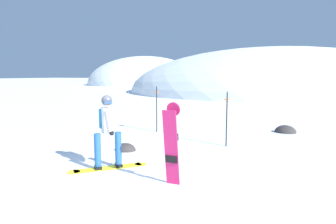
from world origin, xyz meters
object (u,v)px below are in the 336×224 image
at_px(piste_marker_far, 157,105).
at_px(snowboarder_main, 107,129).
at_px(spare_snowboard, 172,144).
at_px(piste_marker_near, 227,115).
at_px(rock_small, 285,132).
at_px(rock_dark, 126,150).

bearing_deg(piste_marker_far, snowboarder_main, -77.46).
height_order(spare_snowboard, piste_marker_near, piste_marker_near).
height_order(piste_marker_near, rock_small, piste_marker_near).
distance_m(piste_marker_near, piste_marker_far, 3.25).
bearing_deg(piste_marker_near, piste_marker_far, 157.21).
bearing_deg(snowboarder_main, piste_marker_near, 59.17).
distance_m(snowboarder_main, piste_marker_near, 3.86).
relative_size(piste_marker_far, rock_small, 2.24).
distance_m(snowboarder_main, spare_snowboard, 1.84).
xyz_separation_m(spare_snowboard, rock_dark, (-2.33, 2.00, -0.84)).
height_order(spare_snowboard, rock_small, spare_snowboard).
distance_m(rock_dark, rock_small, 6.30).
distance_m(spare_snowboard, piste_marker_near, 3.72).
xyz_separation_m(snowboarder_main, piste_marker_near, (1.98, 3.32, 0.06)).
relative_size(snowboarder_main, piste_marker_near, 1.01).
distance_m(piste_marker_far, rock_small, 4.98).
height_order(spare_snowboard, piste_marker_far, piste_marker_far).
relative_size(spare_snowboard, piste_marker_near, 0.97).
xyz_separation_m(snowboarder_main, rock_dark, (-0.54, 1.60, -0.92)).
distance_m(snowboarder_main, piste_marker_far, 4.69).
bearing_deg(rock_small, piste_marker_near, -115.62).
bearing_deg(spare_snowboard, snowboarder_main, 167.55).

